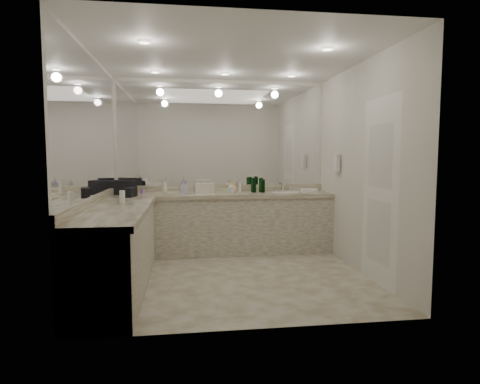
{
  "coord_description": "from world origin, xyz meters",
  "views": [
    {
      "loc": [
        -0.56,
        -4.7,
        1.46
      ],
      "look_at": [
        0.14,
        0.4,
        0.99
      ],
      "focal_mm": 30.0,
      "sensor_mm": 36.0,
      "label": 1
    }
  ],
  "objects": [
    {
      "name": "green_bottle_2",
      "position": [
        0.59,
        1.2,
        1.0
      ],
      "size": [
        0.06,
        0.06,
        0.2
      ],
      "primitive_type": "cylinder",
      "color": "#0C4415",
      "rests_on": "vanity_back_top"
    },
    {
      "name": "ceiling",
      "position": [
        0.0,
        0.0,
        2.6
      ],
      "size": [
        3.2,
        3.2,
        0.0
      ],
      "primitive_type": "plane",
      "color": "white",
      "rests_on": "floor"
    },
    {
      "name": "amenity_bottle_5",
      "position": [
        -0.42,
        1.27,
        0.95
      ],
      "size": [
        0.04,
        0.04,
        0.09
      ],
      "primitive_type": "cylinder",
      "color": "#9966B2",
      "rests_on": "vanity_back_top"
    },
    {
      "name": "amenity_bottle_2",
      "position": [
        0.12,
        1.18,
        0.95
      ],
      "size": [
        0.06,
        0.06,
        0.1
      ],
      "primitive_type": "cylinder",
      "color": "silver",
      "rests_on": "vanity_back_top"
    },
    {
      "name": "mirror_back",
      "position": [
        0.0,
        1.49,
        1.77
      ],
      "size": [
        3.12,
        0.01,
        1.55
      ],
      "primitive_type": "cube",
      "color": "white",
      "rests_on": "wall_back"
    },
    {
      "name": "black_toiletry_bag",
      "position": [
        -1.45,
        1.22,
        1.0
      ],
      "size": [
        0.41,
        0.32,
        0.2
      ],
      "primitive_type": "cube",
      "rotation": [
        0.0,
        0.0,
        0.31
      ],
      "color": "black",
      "rests_on": "vanity_back_top"
    },
    {
      "name": "wall_left",
      "position": [
        -1.6,
        0.0,
        1.3
      ],
      "size": [
        0.02,
        3.0,
        2.6
      ],
      "primitive_type": "cube",
      "color": "silver",
      "rests_on": "floor"
    },
    {
      "name": "sink",
      "position": [
        0.95,
        1.2,
        0.9
      ],
      "size": [
        0.44,
        0.44,
        0.03
      ],
      "primitive_type": "cylinder",
      "color": "white",
      "rests_on": "vanity_back_top"
    },
    {
      "name": "wall_right",
      "position": [
        1.6,
        0.0,
        1.3
      ],
      "size": [
        0.02,
        3.0,
        2.6
      ],
      "primitive_type": "cube",
      "color": "silver",
      "rests_on": "floor"
    },
    {
      "name": "mirror_left",
      "position": [
        -1.59,
        0.0,
        1.77
      ],
      "size": [
        0.01,
        2.92,
        1.55
      ],
      "primitive_type": "cube",
      "color": "white",
      "rests_on": "wall_left"
    },
    {
      "name": "vanity_left_base",
      "position": [
        -1.3,
        -0.3,
        0.42
      ],
      "size": [
        0.6,
        2.4,
        0.84
      ],
      "primitive_type": "cube",
      "color": "beige",
      "rests_on": "floor"
    },
    {
      "name": "backsplash_back",
      "position": [
        0.0,
        1.48,
        0.95
      ],
      "size": [
        3.2,
        0.04,
        0.1
      ],
      "primitive_type": "cube",
      "color": "beige",
      "rests_on": "vanity_back_top"
    },
    {
      "name": "vanity_back_top",
      "position": [
        0.0,
        1.19,
        0.87
      ],
      "size": [
        3.2,
        0.64,
        0.06
      ],
      "primitive_type": "cube",
      "color": "beige",
      "rests_on": "vanity_back_base"
    },
    {
      "name": "amenity_bottle_4",
      "position": [
        -0.31,
        1.24,
        0.96
      ],
      "size": [
        0.04,
        0.04,
        0.13
      ],
      "primitive_type": "cylinder",
      "color": "#3F3F4C",
      "rests_on": "vanity_back_top"
    },
    {
      "name": "backsplash_left",
      "position": [
        -1.58,
        0.0,
        0.95
      ],
      "size": [
        0.04,
        3.0,
        0.1
      ],
      "primitive_type": "cube",
      "color": "beige",
      "rests_on": "vanity_left_top"
    },
    {
      "name": "green_bottle_0",
      "position": [
        0.58,
        1.27,
        1.01
      ],
      "size": [
        0.06,
        0.06,
        0.22
      ],
      "primitive_type": "cylinder",
      "color": "#0C4415",
      "rests_on": "vanity_back_top"
    },
    {
      "name": "floor",
      "position": [
        0.0,
        0.0,
        0.0
      ],
      "size": [
        3.2,
        3.2,
        0.0
      ],
      "primitive_type": "plane",
      "color": "beige",
      "rests_on": "ground"
    },
    {
      "name": "green_bottle_3",
      "position": [
        0.47,
        1.34,
        1.01
      ],
      "size": [
        0.07,
        0.07,
        0.21
      ],
      "primitive_type": "cylinder",
      "color": "#0C4415",
      "rests_on": "vanity_back_top"
    },
    {
      "name": "wall_phone",
      "position": [
        1.56,
        0.7,
        1.35
      ],
      "size": [
        0.06,
        0.1,
        0.24
      ],
      "primitive_type": "cube",
      "color": "white",
      "rests_on": "wall_right"
    },
    {
      "name": "soap_bottle_a",
      "position": [
        -0.87,
        1.25,
        1.01
      ],
      "size": [
        0.11,
        0.11,
        0.22
      ],
      "primitive_type": "imported",
      "rotation": [
        0.0,
        0.0,
        -0.35
      ],
      "color": "silver",
      "rests_on": "vanity_back_top"
    },
    {
      "name": "amenity_bottle_1",
      "position": [
        -1.19,
        1.29,
        0.94
      ],
      "size": [
        0.06,
        0.06,
        0.07
      ],
      "primitive_type": "cylinder",
      "color": "#9966B2",
      "rests_on": "vanity_back_top"
    },
    {
      "name": "soap_bottle_b",
      "position": [
        -0.59,
        1.1,
        1.01
      ],
      "size": [
        0.11,
        0.11,
        0.21
      ],
      "primitive_type": "imported",
      "rotation": [
        0.0,
        0.0,
        0.14
      ],
      "color": "#ACAECA",
      "rests_on": "vanity_back_top"
    },
    {
      "name": "vanity_left_top",
      "position": [
        -1.29,
        -0.3,
        0.87
      ],
      "size": [
        0.64,
        2.42,
        0.06
      ],
      "primitive_type": "cube",
      "color": "beige",
      "rests_on": "vanity_left_base"
    },
    {
      "name": "hand_towel",
      "position": [
        1.32,
        1.2,
        0.92
      ],
      "size": [
        0.28,
        0.21,
        0.04
      ],
      "primitive_type": "cube",
      "rotation": [
        0.0,
        0.0,
        -0.2
      ],
      "color": "white",
      "rests_on": "vanity_back_top"
    },
    {
      "name": "door",
      "position": [
        1.59,
        -0.5,
        1.05
      ],
      "size": [
        0.02,
        0.82,
        2.1
      ],
      "primitive_type": "cube",
      "color": "white",
      "rests_on": "wall_right"
    },
    {
      "name": "faucet",
      "position": [
        0.95,
        1.41,
        0.97
      ],
      "size": [
        0.24,
        0.16,
        0.14
      ],
      "primitive_type": "cube",
      "color": "silver",
      "rests_on": "vanity_back_top"
    },
    {
      "name": "black_bag_spill",
      "position": [
        -1.3,
        0.8,
        0.97
      ],
      "size": [
        0.17,
        0.27,
        0.13
      ],
      "primitive_type": "cube",
      "rotation": [
        0.0,
        0.0,
        -0.24
      ],
      "color": "black",
      "rests_on": "vanity_left_top"
    },
    {
      "name": "amenity_bottle_3",
      "position": [
        0.07,
        1.15,
        0.94
      ],
      "size": [
        0.05,
        0.05,
        0.08
      ],
      "primitive_type": "cylinder",
      "color": "silver",
      "rests_on": "vanity_back_top"
    },
    {
      "name": "vanity_back_base",
      "position": [
        0.0,
        1.2,
        0.42
      ],
      "size": [
        3.2,
        0.6,
        0.84
      ],
      "primitive_type": "cube",
      "color": "beige",
      "rests_on": "floor"
    },
    {
      "name": "wall_back",
      "position": [
        0.0,
        1.5,
        1.3
      ],
      "size": [
        3.2,
        0.02,
        2.6
      ],
      "primitive_type": "cube",
      "color": "silver",
      "rests_on": "floor"
    },
    {
      "name": "soap_bottle_c",
      "position": [
        0.14,
        1.26,
        0.98
      ],
      "size": [
        0.17,
        0.17,
        0.17
      ],
      "primitive_type": "imported",
      "rotation": [
        0.0,
        0.0,
        0.37
      ],
      "color": "#E5C380",
      "rests_on": "vanity_back_top"
    },
    {
      "name": "lotion_left",
      "position": [
        -1.3,
        0.12,
        0.98
      ],
      "size": [
        0.07,
        0.07,
        0.15
      ],
      "primitive_type": "cylinder",
      "color": "white",
      "rests_on": "vanity_left_top"
    },
    {
      "name": "cream_cosmetic_case",
      "position": [
        -0.28,
        1.15,
        0.98
      ],
      "size": [
        0.29,
        0.21,
        0.16
      ],
      "primitive_type": "cube",
      "rotation": [
        0.0,
        0.0,
        -0.15
      ],
      "color": "beige",
      "rests_on": "vanity_back_top"
    },
    {
      "name": "amenity_bottle_0",
      "position": [
        0.26,
        1.3,
        0.97
      ],
      "size": [
        0.04,
        0.04,
        0.14
      ],
      "primitive_type": "cylinder",
      "color": "white",
      "rests_on": "vanity_back_top"
    },
    {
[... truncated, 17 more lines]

